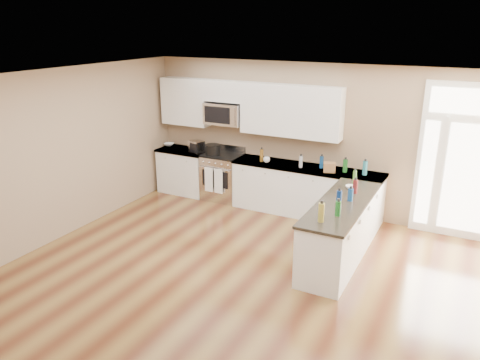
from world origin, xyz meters
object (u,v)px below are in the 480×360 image
at_px(kitchen_range, 223,176).
at_px(stockpot, 213,149).
at_px(toaster_oven, 197,147).
at_px(peninsula_cabinet, 340,233).

relative_size(kitchen_range, stockpot, 3.67).
bearing_deg(toaster_oven, peninsula_cabinet, -2.37).
xyz_separation_m(kitchen_range, toaster_oven, (-0.56, -0.08, 0.58)).
bearing_deg(toaster_oven, kitchen_range, 27.81).
bearing_deg(stockpot, kitchen_range, 35.16).
xyz_separation_m(stockpot, toaster_oven, (-0.40, 0.03, 0.00)).
height_order(kitchen_range, toaster_oven, toaster_oven).
height_order(kitchen_range, stockpot, stockpot).
xyz_separation_m(kitchen_range, stockpot, (-0.16, -0.11, 0.58)).
relative_size(peninsula_cabinet, toaster_oven, 8.05).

